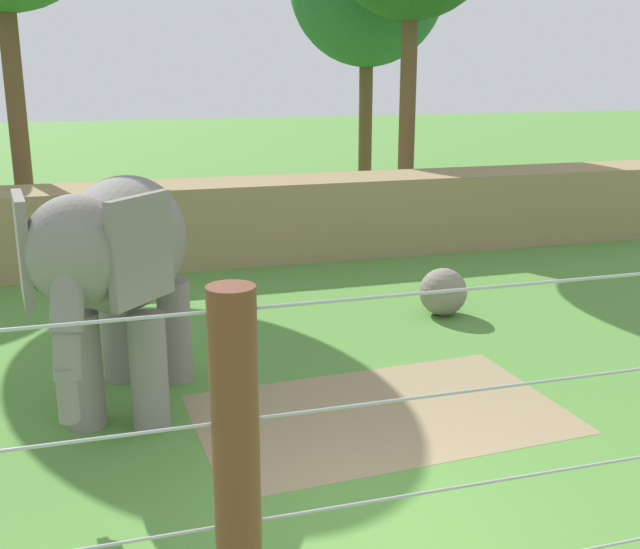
# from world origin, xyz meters

# --- Properties ---
(ground_plane) EXTENTS (120.00, 120.00, 0.00)m
(ground_plane) POSITION_xyz_m (0.00, 0.00, 0.00)
(ground_plane) COLOR #518938
(dirt_patch) EXTENTS (4.89, 3.11, 0.01)m
(dirt_patch) POSITION_xyz_m (0.77, 2.39, 0.00)
(dirt_patch) COLOR #937F5B
(dirt_patch) RESTS_ON ground
(embankment_wall) EXTENTS (36.00, 1.80, 1.83)m
(embankment_wall) POSITION_xyz_m (0.00, 11.18, 0.92)
(embankment_wall) COLOR #997F56
(embankment_wall) RESTS_ON ground
(elephant) EXTENTS (2.40, 4.06, 3.13)m
(elephant) POSITION_xyz_m (-2.38, 3.41, 2.07)
(elephant) COLOR gray
(elephant) RESTS_ON ground
(enrichment_ball) EXTENTS (0.87, 0.87, 0.87)m
(enrichment_ball) POSITION_xyz_m (3.34, 5.96, 0.43)
(enrichment_ball) COLOR gray
(enrichment_ball) RESTS_ON ground
(cable_fence) EXTENTS (12.42, 0.27, 3.30)m
(cable_fence) POSITION_xyz_m (-0.04, -2.43, 1.66)
(cable_fence) COLOR brown
(cable_fence) RESTS_ON ground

